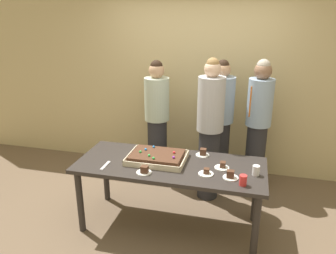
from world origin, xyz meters
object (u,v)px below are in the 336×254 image
at_px(party_table, 170,171).
at_px(person_serving_front, 210,128).
at_px(plated_slice_near_right, 230,176).
at_px(plated_slice_far_left, 144,171).
at_px(person_left_edge_reaching, 220,122).
at_px(drink_cup_middle, 256,170).
at_px(plated_slice_center_front, 222,166).
at_px(sheet_cake, 157,157).
at_px(drink_cup_nearest, 243,180).
at_px(person_striped_tie_right, 157,119).
at_px(person_green_shirt_behind, 258,124).
at_px(plated_slice_near_left, 203,153).
at_px(cake_server_utensil, 105,165).
at_px(plated_slice_far_right, 206,173).

bearing_deg(party_table, person_serving_front, 66.39).
relative_size(plated_slice_near_right, plated_slice_far_left, 1.00).
distance_m(party_table, person_left_edge_reaching, 1.24).
bearing_deg(drink_cup_middle, plated_slice_center_front, 167.53).
distance_m(sheet_cake, plated_slice_far_left, 0.31).
xyz_separation_m(drink_cup_nearest, person_striped_tie_right, (-1.21, 1.37, 0.06)).
xyz_separation_m(plated_slice_far_left, person_green_shirt_behind, (1.07, 1.34, 0.13)).
xyz_separation_m(plated_slice_near_left, person_green_shirt_behind, (0.58, 0.78, 0.13)).
relative_size(cake_server_utensil, person_serving_front, 0.11).
distance_m(party_table, plated_slice_near_right, 0.66).
relative_size(sheet_cake, drink_cup_nearest, 6.10).
bearing_deg(person_serving_front, plated_slice_near_left, 32.66).
distance_m(sheet_cake, person_left_edge_reaching, 1.24).
bearing_deg(party_table, cake_server_utensil, -161.27).
xyz_separation_m(plated_slice_center_front, person_serving_front, (-0.22, 0.69, 0.15)).
xyz_separation_m(plated_slice_far_left, drink_cup_nearest, (0.95, -0.00, 0.02)).
bearing_deg(person_left_edge_reaching, plated_slice_far_right, 26.42).
distance_m(plated_slice_near_left, cake_server_utensil, 1.06).
bearing_deg(person_left_edge_reaching, plated_slice_far_left, 3.78).
relative_size(party_table, drink_cup_nearest, 19.67).
relative_size(plated_slice_near_right, cake_server_utensil, 0.75).
height_order(drink_cup_nearest, person_serving_front, person_serving_front).
bearing_deg(person_striped_tie_right, party_table, 6.69).
relative_size(party_table, plated_slice_near_left, 13.11).
relative_size(plated_slice_near_left, plated_slice_center_front, 1.00).
height_order(plated_slice_far_left, plated_slice_center_front, plated_slice_far_left).
xyz_separation_m(plated_slice_near_left, plated_slice_far_right, (0.10, -0.43, -0.01)).
height_order(party_table, drink_cup_middle, drink_cup_middle).
bearing_deg(plated_slice_far_right, person_serving_front, 95.49).
distance_m(drink_cup_middle, person_green_shirt_behind, 1.11).
height_order(plated_slice_far_left, person_left_edge_reaching, person_left_edge_reaching).
height_order(party_table, person_left_edge_reaching, person_left_edge_reaching).
height_order(plated_slice_far_right, person_striped_tie_right, person_striped_tie_right).
height_order(drink_cup_nearest, person_green_shirt_behind, person_green_shirt_behind).
distance_m(plated_slice_near_right, person_striped_tie_right, 1.67).
distance_m(plated_slice_near_right, person_serving_front, 0.95).
height_order(sheet_cake, cake_server_utensil, sheet_cake).
bearing_deg(person_left_edge_reaching, drink_cup_middle, 47.90).
xyz_separation_m(plated_slice_far_left, cake_server_utensil, (-0.44, 0.05, -0.02)).
relative_size(plated_slice_far_left, cake_server_utensil, 0.75).
bearing_deg(drink_cup_nearest, person_serving_front, 113.91).
bearing_deg(person_serving_front, plated_slice_center_front, 52.67).
height_order(plated_slice_far_right, person_serving_front, person_serving_front).
relative_size(plated_slice_far_right, person_green_shirt_behind, 0.09).
bearing_deg(cake_server_utensil, plated_slice_near_right, 2.37).
distance_m(sheet_cake, person_green_shirt_behind, 1.46).
height_order(plated_slice_far_left, drink_cup_nearest, drink_cup_nearest).
height_order(cake_server_utensil, person_left_edge_reaching, person_left_edge_reaching).
height_order(drink_cup_middle, person_serving_front, person_serving_front).
xyz_separation_m(plated_slice_near_right, plated_slice_far_right, (-0.24, 0.02, -0.01)).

